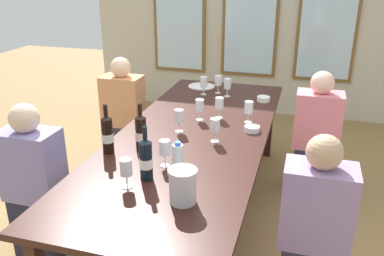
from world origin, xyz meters
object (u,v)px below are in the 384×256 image
Objects in this scene: tasting_bowl_0 at (263,99)px; seated_person_1 at (314,232)px; wine_glass_6 at (179,116)px; wine_glass_7 at (200,106)px; wine_glass_3 at (249,108)px; wine_glass_4 at (219,104)px; wine_bottle_0 at (146,159)px; wine_glass_5 at (126,168)px; wine_bottle_2 at (141,132)px; wine_glass_0 at (218,81)px; wine_glass_9 at (204,82)px; dining_table at (193,140)px; seated_person_2 at (124,117)px; metal_pitcher at (183,186)px; tasting_bowl_1 at (252,129)px; wine_glass_8 at (228,84)px; seated_person_3 at (316,138)px; seated_person_0 at (35,187)px; wine_glass_1 at (165,149)px; white_plate_0 at (201,86)px; water_bottle at (178,162)px; wine_glass_2 at (215,126)px; wine_bottle_1 at (107,134)px.

seated_person_1 reaches higher than tasting_bowl_0.
wine_glass_6 and wine_glass_7 have the same top height.
wine_glass_3 is 0.25m from wine_glass_4.
wine_glass_5 is (-0.07, -0.12, -0.01)m from wine_bottle_0.
wine_bottle_2 reaches higher than wine_glass_0.
wine_glass_9 is at bearing 93.24° from wine_bottle_0.
wine_glass_6 is (-0.47, -0.33, 0.00)m from wine_glass_3.
dining_table is 16.35× the size of wine_glass_4.
seated_person_2 is (-0.90, 0.70, -0.16)m from dining_table.
seated_person_1 reaches higher than metal_pitcher.
wine_glass_0 and wine_glass_4 have the same top height.
wine_glass_7 reaches higher than tasting_bowl_1.
tasting_bowl_0 is 0.36m from wine_glass_8.
seated_person_3 reaches higher than wine_glass_0.
seated_person_0 is at bearing -179.84° from seated_person_1.
wine_glass_5 reaches higher than tasting_bowl_1.
wine_glass_1 is at bearing -126.78° from seated_person_3.
wine_glass_0 is at bearing -38.16° from white_plate_0.
seated_person_3 is at bearing 60.05° from water_bottle.
wine_glass_7 is at bearing 97.80° from water_bottle.
seated_person_1 is (1.04, 0.17, -0.34)m from wine_glass_5.
tasting_bowl_1 is at bearing -66.11° from wine_glass_8.
wine_glass_7 is (-0.00, 0.83, 0.00)m from wine_glass_1.
wine_bottle_2 is 0.83m from wine_glass_4.
seated_person_2 reaches higher than wine_glass_9.
tasting_bowl_0 reaches higher than dining_table.
dining_table is 0.45m from tasting_bowl_1.
wine_glass_1 is at bearing -98.39° from wine_glass_4.
tasting_bowl_1 is 0.66× the size of wine_glass_7.
metal_pitcher is at bearing -57.77° from wine_glass_1.
wine_glass_1 is at bearing -82.46° from white_plate_0.
wine_glass_1 and wine_glass_2 have the same top height.
white_plate_0 is at bearing 121.36° from seated_person_1.
wine_glass_1 reaches higher than tasting_bowl_1.
tasting_bowl_1 is at bearing 61.33° from wine_glass_5.
wine_glass_8 is (-0.05, 0.58, 0.00)m from wine_glass_4.
wine_bottle_0 is 1.02m from wine_glass_7.
wine_glass_2 is at bearing 64.82° from wine_glass_1.
wine_glass_0 is (-0.15, 1.73, 0.01)m from water_bottle.
wine_bottle_2 is at bearing -148.74° from wine_glass_2.
dining_table is 0.28m from wine_glass_2.
dining_table is 16.35× the size of wine_glass_7.
wine_glass_3 is 1.00× the size of wine_glass_5.
metal_pitcher is 0.97m from wine_glass_6.
wine_glass_3 is 1.35m from seated_person_2.
wine_glass_7 is at bearing -78.21° from wine_glass_9.
wine_bottle_1 reaches higher than wine_glass_2.
wine_glass_0 is at bearing 118.63° from seated_person_1.
seated_person_0 reaches higher than wine_glass_4.
wine_glass_6 is (-0.04, 0.75, -0.01)m from wine_bottle_0.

